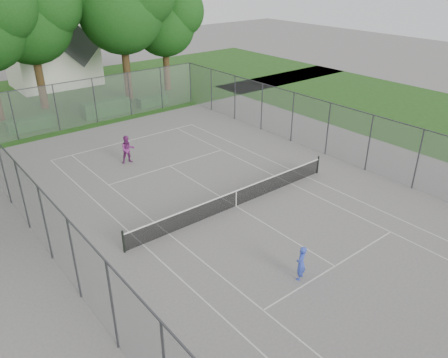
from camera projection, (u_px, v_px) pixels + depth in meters
ground at (236, 206)px, 22.68m from camera, size 120.00×120.00×0.00m
grass_far at (57, 98)px, 40.81m from camera, size 60.00×20.00×0.00m
grass_right at (445, 120)px, 35.01m from camera, size 16.00×40.00×0.00m
court_markings at (236, 206)px, 22.67m from camera, size 11.03×23.83×0.01m
tennis_net at (236, 198)px, 22.45m from camera, size 12.87×0.10×1.10m
perimeter_fence at (236, 175)px, 21.87m from camera, size 18.08×34.08×3.52m
tree_far_midleft at (29, 13)px, 34.52m from camera, size 7.82×7.14×11.24m
tree_far_midright at (122, 3)px, 36.79m from camera, size 8.40×7.67×12.07m
tree_far_right at (165, 19)px, 40.48m from camera, size 6.70×6.12×9.63m
hedge_left at (31, 124)px, 32.95m from camera, size 3.44×1.03×0.86m
hedge_mid at (106, 108)px, 35.94m from camera, size 3.92×1.12×1.23m
hedge_right at (152, 101)px, 38.43m from camera, size 2.69×0.99×0.81m
house at (50, 45)px, 43.39m from camera, size 7.89×6.12×9.83m
girl_player at (301, 263)px, 17.19m from camera, size 0.64×0.54×1.50m
woman_player at (128, 149)px, 27.22m from camera, size 1.00×0.86×1.79m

